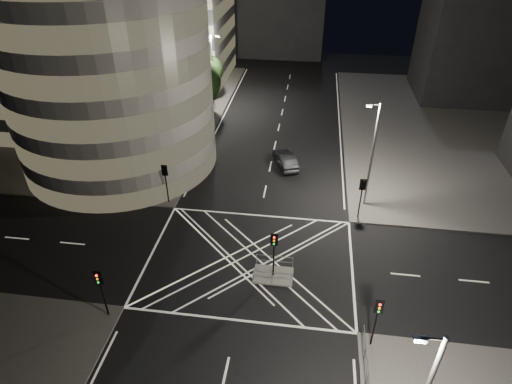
# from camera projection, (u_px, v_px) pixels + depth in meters

# --- Properties ---
(ground) EXTENTS (120.00, 120.00, 0.00)m
(ground) POSITION_uv_depth(u_px,v_px,m) (250.00, 260.00, 33.96)
(ground) COLOR black
(ground) RESTS_ON ground
(sidewalk_far_left) EXTENTS (42.00, 42.00, 0.15)m
(sidewalk_far_left) POSITION_uv_depth(u_px,v_px,m) (73.00, 109.00, 59.49)
(sidewalk_far_left) COLOR #4C4947
(sidewalk_far_left) RESTS_ON ground
(central_island) EXTENTS (3.00, 2.00, 0.15)m
(central_island) POSITION_uv_depth(u_px,v_px,m) (273.00, 275.00, 32.45)
(central_island) COLOR slate
(central_island) RESTS_ON ground
(office_tower_curved) EXTENTS (30.00, 29.00, 27.20)m
(office_tower_curved) POSITION_uv_depth(u_px,v_px,m) (80.00, 31.00, 44.78)
(office_tower_curved) COLOR gray
(office_tower_curved) RESTS_ON sidewalk_far_left
(office_block_rear) EXTENTS (24.00, 16.00, 22.00)m
(office_block_rear) POSITION_uv_depth(u_px,v_px,m) (147.00, 5.00, 64.96)
(office_block_rear) COLOR gray
(office_block_rear) RESTS_ON sidewalk_far_left
(building_right_far) EXTENTS (14.00, 12.00, 15.00)m
(building_right_far) POSITION_uv_depth(u_px,v_px,m) (475.00, 43.00, 59.81)
(building_right_far) COLOR black
(building_right_far) RESTS_ON sidewalk_far_right
(building_far_end) EXTENTS (18.00, 8.00, 18.00)m
(building_far_end) POSITION_uv_depth(u_px,v_px,m) (275.00, 4.00, 77.32)
(building_far_end) COLOR black
(building_far_end) RESTS_ON ground
(tree_a) EXTENTS (4.44, 4.44, 6.98)m
(tree_a) POSITION_uv_depth(u_px,v_px,m) (153.00, 148.00, 40.05)
(tree_a) COLOR black
(tree_a) RESTS_ON sidewalk_far_left
(tree_b) EXTENTS (4.37, 4.37, 7.69)m
(tree_b) POSITION_uv_depth(u_px,v_px,m) (171.00, 115.00, 44.59)
(tree_b) COLOR black
(tree_b) RESTS_ON sidewalk_far_left
(tree_c) EXTENTS (4.45, 4.45, 7.12)m
(tree_c) POSITION_uv_depth(u_px,v_px,m) (187.00, 100.00, 49.89)
(tree_c) COLOR black
(tree_c) RESTS_ON sidewalk_far_left
(tree_d) EXTENTS (5.42, 5.42, 7.81)m
(tree_d) POSITION_uv_depth(u_px,v_px,m) (200.00, 82.00, 54.77)
(tree_d) COLOR black
(tree_d) RESTS_ON sidewalk_far_left
(tree_e) EXTENTS (3.45, 3.45, 6.25)m
(tree_e) POSITION_uv_depth(u_px,v_px,m) (211.00, 70.00, 59.96)
(tree_e) COLOR black
(tree_e) RESTS_ON sidewalk_far_left
(traffic_signal_fl) EXTENTS (0.55, 0.22, 4.00)m
(traffic_signal_fl) POSITION_uv_depth(u_px,v_px,m) (165.00, 177.00, 38.96)
(traffic_signal_fl) COLOR black
(traffic_signal_fl) RESTS_ON sidewalk_far_left
(traffic_signal_nl) EXTENTS (0.55, 0.22, 4.00)m
(traffic_signal_nl) POSITION_uv_depth(u_px,v_px,m) (100.00, 285.00, 27.73)
(traffic_signal_nl) COLOR black
(traffic_signal_nl) RESTS_ON sidewalk_near_left
(traffic_signal_fr) EXTENTS (0.55, 0.22, 4.00)m
(traffic_signal_fr) POSITION_uv_depth(u_px,v_px,m) (362.00, 191.00, 36.97)
(traffic_signal_fr) COLOR black
(traffic_signal_fr) RESTS_ON sidewalk_far_right
(traffic_signal_nr) EXTENTS (0.55, 0.22, 4.00)m
(traffic_signal_nr) POSITION_uv_depth(u_px,v_px,m) (377.00, 314.00, 25.74)
(traffic_signal_nr) COLOR black
(traffic_signal_nr) RESTS_ON sidewalk_near_right
(traffic_signal_island) EXTENTS (0.55, 0.22, 4.00)m
(traffic_signal_island) POSITION_uv_depth(u_px,v_px,m) (274.00, 247.00, 30.88)
(traffic_signal_island) COLOR black
(traffic_signal_island) RESTS_ON central_island
(street_lamp_left_near) EXTENTS (1.25, 0.25, 10.00)m
(street_lamp_left_near) POSITION_uv_depth(u_px,v_px,m) (173.00, 126.00, 41.87)
(street_lamp_left_near) COLOR slate
(street_lamp_left_near) RESTS_ON sidewalk_far_left
(street_lamp_left_far) EXTENTS (1.25, 0.25, 10.00)m
(street_lamp_left_far) POSITION_uv_depth(u_px,v_px,m) (213.00, 69.00, 56.73)
(street_lamp_left_far) COLOR slate
(street_lamp_left_far) RESTS_ON sidewalk_far_left
(street_lamp_right_far) EXTENTS (1.25, 0.25, 10.00)m
(street_lamp_right_far) POSITION_uv_depth(u_px,v_px,m) (372.00, 153.00, 37.26)
(street_lamp_right_far) COLOR slate
(street_lamp_right_far) RESTS_ON sidewalk_far_right
(railing_island_south) EXTENTS (2.80, 0.06, 1.10)m
(railing_island_south) POSITION_uv_depth(u_px,v_px,m) (272.00, 278.00, 31.37)
(railing_island_south) COLOR slate
(railing_island_south) RESTS_ON central_island
(railing_island_north) EXTENTS (2.80, 0.06, 1.10)m
(railing_island_north) POSITION_uv_depth(u_px,v_px,m) (274.00, 261.00, 32.85)
(railing_island_north) COLOR slate
(railing_island_north) RESTS_ON central_island
(sedan) EXTENTS (3.25, 5.03, 1.56)m
(sedan) POSITION_uv_depth(u_px,v_px,m) (285.00, 160.00, 45.93)
(sedan) COLOR black
(sedan) RESTS_ON ground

